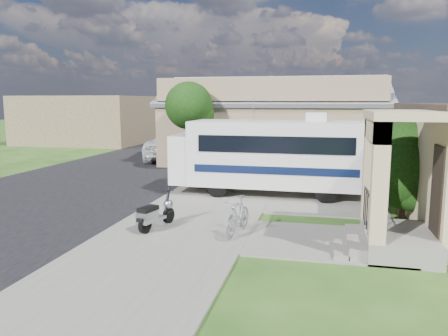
% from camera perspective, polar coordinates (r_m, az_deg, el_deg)
% --- Properties ---
extents(ground, '(120.00, 120.00, 0.00)m').
position_cam_1_polar(ground, '(13.00, -0.31, -7.40)').
color(ground, '#1A3C10').
extents(street_slab, '(9.00, 80.00, 0.02)m').
position_cam_1_polar(street_slab, '(24.72, -12.03, 0.20)').
color(street_slab, black).
rests_on(street_slab, ground).
extents(sidewalk_slab, '(4.00, 80.00, 0.06)m').
position_cam_1_polar(sidewalk_slab, '(22.78, 2.98, -0.30)').
color(sidewalk_slab, '#65635B').
rests_on(sidewalk_slab, ground).
extents(driveway_slab, '(7.00, 6.00, 0.05)m').
position_cam_1_polar(driveway_slab, '(17.10, 8.07, -3.45)').
color(driveway_slab, '#65635B').
rests_on(driveway_slab, ground).
extents(walk_slab, '(4.00, 3.00, 0.05)m').
position_cam_1_polar(walk_slab, '(11.73, 13.15, -9.34)').
color(walk_slab, '#65635B').
rests_on(walk_slab, ground).
extents(warehouse, '(12.50, 8.40, 5.04)m').
position_cam_1_polar(warehouse, '(26.33, 6.67, 5.18)').
color(warehouse, '#7B684D').
rests_on(warehouse, ground).
extents(distant_bldg_far, '(10.00, 8.00, 4.00)m').
position_cam_1_polar(distant_bldg_far, '(39.54, -17.37, 6.05)').
color(distant_bldg_far, brown).
rests_on(distant_bldg_far, ground).
extents(distant_bldg_near, '(8.00, 7.00, 3.20)m').
position_cam_1_polar(distant_bldg_near, '(49.53, -8.31, 6.37)').
color(distant_bldg_near, '#7B684D').
rests_on(distant_bldg_near, ground).
extents(street_tree_a, '(2.44, 2.40, 4.58)m').
position_cam_1_polar(street_tree_a, '(22.20, -4.32, 7.80)').
color(street_tree_a, black).
rests_on(street_tree_a, ground).
extents(street_tree_b, '(2.44, 2.40, 4.73)m').
position_cam_1_polar(street_tree_b, '(31.89, 1.04, 8.38)').
color(street_tree_b, black).
rests_on(street_tree_b, ground).
extents(street_tree_c, '(2.44, 2.40, 4.42)m').
position_cam_1_polar(street_tree_c, '(40.74, 3.66, 8.06)').
color(street_tree_c, black).
rests_on(street_tree_c, ground).
extents(motorhome, '(7.32, 2.41, 3.75)m').
position_cam_1_polar(motorhome, '(16.80, 6.05, 1.85)').
color(motorhome, silver).
rests_on(motorhome, ground).
extents(shrub, '(2.49, 2.38, 3.06)m').
position_cam_1_polar(shrub, '(14.46, 22.73, -0.10)').
color(shrub, black).
rests_on(shrub, ground).
extents(scooter, '(0.73, 1.61, 1.07)m').
position_cam_1_polar(scooter, '(12.42, -9.05, -6.00)').
color(scooter, black).
rests_on(scooter, ground).
extents(bicycle, '(0.75, 1.74, 1.01)m').
position_cam_1_polar(bicycle, '(11.81, 1.81, -6.54)').
color(bicycle, '#95969C').
rests_on(bicycle, ground).
extents(pickup_truck, '(3.84, 6.65, 1.74)m').
position_cam_1_polar(pickup_truck, '(27.37, -6.35, 2.97)').
color(pickup_truck, silver).
rests_on(pickup_truck, ground).
extents(van, '(2.80, 5.84, 1.64)m').
position_cam_1_polar(van, '(33.37, -3.75, 3.97)').
color(van, silver).
rests_on(van, ground).
extents(garden_hose, '(0.35, 0.35, 0.16)m').
position_cam_1_polar(garden_hose, '(12.67, 16.59, -7.85)').
color(garden_hose, '#146718').
rests_on(garden_hose, ground).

